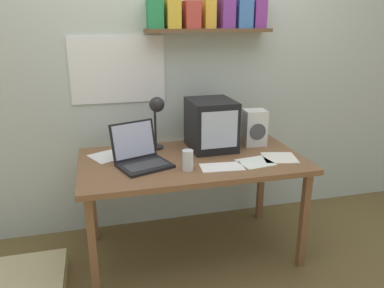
% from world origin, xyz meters
% --- Properties ---
extents(ground_plane, '(12.00, 12.00, 0.00)m').
position_xyz_m(ground_plane, '(0.00, 0.00, 0.00)').
color(ground_plane, brown).
extents(back_wall, '(5.60, 0.24, 2.60)m').
position_xyz_m(back_wall, '(0.00, 0.53, 1.31)').
color(back_wall, silver).
rests_on(back_wall, ground_plane).
extents(corner_desk, '(1.46, 0.79, 0.71)m').
position_xyz_m(corner_desk, '(0.00, 0.00, 0.65)').
color(corner_desk, brown).
rests_on(corner_desk, ground_plane).
extents(crt_monitor, '(0.31, 0.36, 0.35)m').
position_xyz_m(crt_monitor, '(0.18, 0.18, 0.88)').
color(crt_monitor, black).
rests_on(crt_monitor, corner_desk).
extents(laptop, '(0.39, 0.38, 0.25)m').
position_xyz_m(laptop, '(-0.34, -0.01, 0.77)').
color(laptop, black).
rests_on(laptop, corner_desk).
extents(desk_lamp, '(0.11, 0.17, 0.38)m').
position_xyz_m(desk_lamp, '(-0.19, 0.21, 0.99)').
color(desk_lamp, '#232326').
rests_on(desk_lamp, corner_desk).
extents(juice_glass, '(0.07, 0.07, 0.13)m').
position_xyz_m(juice_glass, '(-0.07, -0.19, 0.77)').
color(juice_glass, white).
rests_on(juice_glass, corner_desk).
extents(space_heater, '(0.16, 0.14, 0.26)m').
position_xyz_m(space_heater, '(0.51, 0.17, 0.84)').
color(space_heater, white).
rests_on(space_heater, corner_desk).
extents(loose_paper_near_monitor, '(0.28, 0.17, 0.00)m').
position_xyz_m(loose_paper_near_monitor, '(0.14, -0.20, 0.71)').
color(loose_paper_near_monitor, white).
rests_on(loose_paper_near_monitor, corner_desk).
extents(open_notebook, '(0.26, 0.25, 0.00)m').
position_xyz_m(open_notebook, '(0.56, -0.14, 0.71)').
color(open_notebook, white).
rests_on(open_notebook, corner_desk).
extents(loose_paper_near_laptop, '(0.23, 0.22, 0.00)m').
position_xyz_m(loose_paper_near_laptop, '(0.37, -0.18, 0.71)').
color(loose_paper_near_laptop, white).
rests_on(loose_paper_near_laptop, corner_desk).
extents(printed_handout, '(0.36, 0.32, 0.00)m').
position_xyz_m(printed_handout, '(-0.50, 0.20, 0.71)').
color(printed_handout, white).
rests_on(printed_handout, corner_desk).
extents(floor_cushion, '(0.46, 0.46, 0.12)m').
position_xyz_m(floor_cushion, '(-1.08, -0.15, 0.06)').
color(floor_cushion, '#C6B885').
rests_on(floor_cushion, ground_plane).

